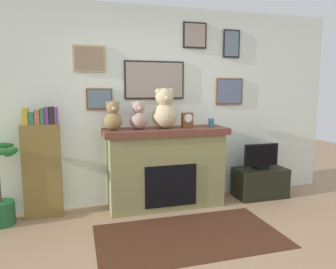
{
  "coord_description": "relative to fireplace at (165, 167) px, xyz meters",
  "views": [
    {
      "loc": [
        -1.05,
        -2.19,
        1.54
      ],
      "look_at": [
        0.08,
        1.69,
        0.95
      ],
      "focal_mm": 33.78,
      "sensor_mm": 36.0,
      "label": 1
    }
  ],
  "objects": [
    {
      "name": "back_wall",
      "position": [
        -0.04,
        0.31,
        0.78
      ],
      "size": [
        5.2,
        0.15,
        2.6
      ],
      "color": "silver",
      "rests_on": "ground_plane"
    },
    {
      "name": "fireplace",
      "position": [
        0.0,
        0.0,
        0.0
      ],
      "size": [
        1.59,
        0.56,
        1.04
      ],
      "color": "olive",
      "rests_on": "ground_plane"
    },
    {
      "name": "bookshelf",
      "position": [
        -1.51,
        0.05,
        0.1
      ],
      "size": [
        0.43,
        0.16,
        1.33
      ],
      "color": "brown",
      "rests_on": "ground_plane"
    },
    {
      "name": "potted_plant",
      "position": [
        -1.96,
        -0.05,
        -0.15
      ],
      "size": [
        0.44,
        0.51,
        0.92
      ],
      "color": "#1E592D",
      "rests_on": "ground_plane"
    },
    {
      "name": "tv_stand",
      "position": [
        1.39,
        -0.05,
        -0.32
      ],
      "size": [
        0.72,
        0.4,
        0.42
      ],
      "primitive_type": "cube",
      "color": "black",
      "rests_on": "ground_plane"
    },
    {
      "name": "television",
      "position": [
        1.39,
        -0.05,
        0.06
      ],
      "size": [
        0.52,
        0.14,
        0.35
      ],
      "color": "black",
      "rests_on": "tv_stand"
    },
    {
      "name": "area_rug",
      "position": [
        0.0,
        -0.93,
        -0.52
      ],
      "size": [
        1.93,
        1.08,
        0.01
      ],
      "primitive_type": "cube",
      "color": "#432315",
      "rests_on": "ground_plane"
    },
    {
      "name": "candle_jar",
      "position": [
        0.63,
        -0.02,
        0.57
      ],
      "size": [
        0.08,
        0.08,
        0.11
      ],
      "primitive_type": "cylinder",
      "color": "teal",
      "rests_on": "fireplace"
    },
    {
      "name": "mantel_clock",
      "position": [
        0.29,
        -0.02,
        0.61
      ],
      "size": [
        0.14,
        0.1,
        0.19
      ],
      "color": "brown",
      "rests_on": "fireplace"
    },
    {
      "name": "teddy_bear_tan",
      "position": [
        -0.66,
        -0.02,
        0.67
      ],
      "size": [
        0.22,
        0.22,
        0.36
      ],
      "color": "olive",
      "rests_on": "fireplace"
    },
    {
      "name": "teddy_bear_grey",
      "position": [
        -0.35,
        -0.02,
        0.67
      ],
      "size": [
        0.22,
        0.22,
        0.36
      ],
      "color": "tan",
      "rests_on": "fireplace"
    },
    {
      "name": "teddy_bear_cream",
      "position": [
        -0.02,
        -0.02,
        0.74
      ],
      "size": [
        0.32,
        0.32,
        0.51
      ],
      "color": "tan",
      "rests_on": "fireplace"
    }
  ]
}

